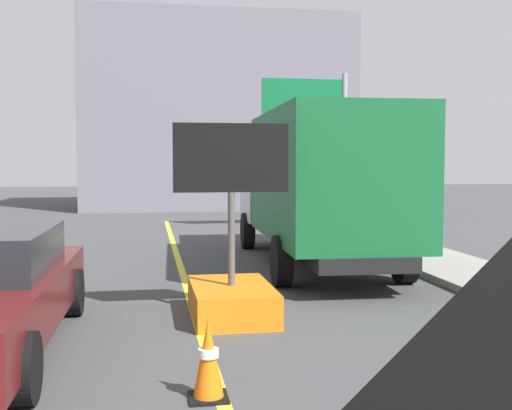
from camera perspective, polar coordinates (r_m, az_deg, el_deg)
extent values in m
cube|color=yellow|center=(5.97, -2.91, -17.38)|extent=(0.14, 36.00, 0.01)
cube|color=orange|center=(9.02, -2.20, -8.57)|extent=(1.11, 1.81, 0.45)
cylinder|color=#4C4C4C|center=(8.87, -2.21, -3.04)|extent=(0.10, 0.10, 1.30)
cube|color=black|center=(8.81, -2.23, 4.24)|extent=(1.60, 0.09, 0.95)
sphere|color=yellow|center=(8.95, 1.23, 4.23)|extent=(0.09, 0.09, 0.09)
sphere|color=yellow|center=(8.90, -0.67, 4.24)|extent=(0.09, 0.09, 0.09)
sphere|color=yellow|center=(8.85, -2.59, 4.23)|extent=(0.09, 0.09, 0.09)
sphere|color=yellow|center=(8.82, -4.53, 4.23)|extent=(0.09, 0.09, 0.09)
sphere|color=yellow|center=(8.81, -5.64, 5.39)|extent=(0.09, 0.09, 0.09)
sphere|color=yellow|center=(8.81, -5.63, 3.05)|extent=(0.09, 0.09, 0.09)
cube|color=black|center=(13.62, 5.24, -2.88)|extent=(1.90, 7.82, 0.25)
cube|color=silver|center=(16.27, 3.08, 2.02)|extent=(2.40, 2.25, 1.90)
cube|color=#14592D|center=(12.37, 6.51, 2.67)|extent=(2.51, 5.36, 2.43)
cylinder|color=black|center=(16.03, -0.76, -2.31)|extent=(0.31, 0.91, 0.90)
cylinder|color=black|center=(16.45, 6.98, -2.18)|extent=(0.31, 0.91, 0.90)
cylinder|color=black|center=(11.16, 2.30, -5.00)|extent=(0.31, 0.91, 0.90)
cylinder|color=black|center=(11.74, 13.12, -4.66)|extent=(0.31, 0.91, 0.90)
cylinder|color=black|center=(6.21, -20.02, -13.56)|extent=(0.23, 0.66, 0.66)
cylinder|color=black|center=(9.44, -15.96, -7.51)|extent=(0.23, 0.66, 0.66)
cylinder|color=gray|center=(20.77, 7.88, 4.72)|extent=(0.18, 0.18, 5.00)
cube|color=#0F6033|center=(20.47, 4.14, 9.39)|extent=(2.60, 0.10, 1.30)
cube|color=white|center=(20.50, 4.12, 9.38)|extent=(1.82, 0.03, 0.18)
cube|color=slate|center=(31.23, -3.64, 8.01)|extent=(12.43, 6.41, 8.90)
cube|color=black|center=(6.10, -4.27, -16.77)|extent=(0.36, 0.36, 0.03)
cone|color=orange|center=(5.98, -4.29, -13.38)|extent=(0.28, 0.28, 0.73)
cylinder|color=white|center=(5.97, -4.29, -13.04)|extent=(0.19, 0.19, 0.08)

